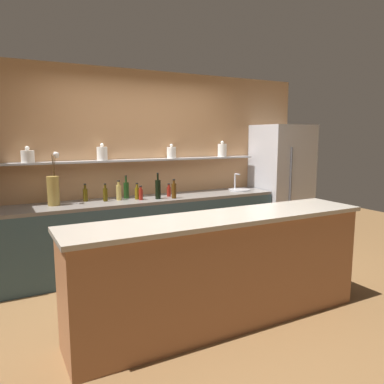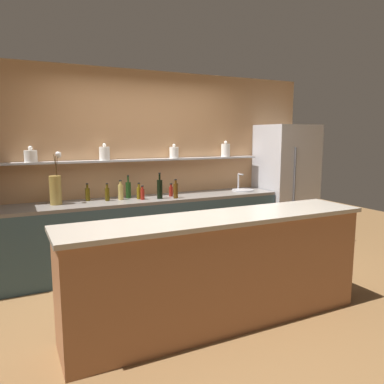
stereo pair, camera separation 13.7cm
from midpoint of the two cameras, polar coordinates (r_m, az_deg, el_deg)
name	(u,v)px [view 1 (the left image)]	position (r m, az deg, el deg)	size (l,w,h in m)	color
ground_plane	(195,300)	(4.13, -0.50, -16.19)	(12.00, 12.00, 0.00)	brown
back_wall_unit	(140,167)	(5.23, -8.71, 3.79)	(5.20, 0.28, 2.60)	tan
back_counter_unit	(146,233)	(5.02, -7.87, -6.16)	(3.71, 0.62, 0.92)	#334C56
island_counter	(223,270)	(3.51, 3.58, -11.75)	(2.89, 0.61, 1.02)	#99603D
refrigerator	(281,186)	(6.05, 12.78, 0.93)	(0.79, 0.73, 1.89)	#B7B7BC
flower_vase	(53,188)	(4.68, -21.15, 0.50)	(0.16, 0.14, 0.63)	olive
sink_fixture	(239,189)	(5.62, 6.49, 0.46)	(0.32, 0.32, 0.25)	#B7B7BC
bottle_oil_0	(105,194)	(4.79, -13.87, -0.32)	(0.05, 0.05, 0.22)	#47380A
bottle_sauce_1	(141,194)	(4.81, -8.62, -0.30)	(0.05, 0.05, 0.18)	maroon
bottle_oil_2	(137,193)	(4.86, -9.16, -0.14)	(0.06, 0.06, 0.21)	brown
bottle_oil_3	(85,194)	(4.85, -16.73, -0.35)	(0.06, 0.06, 0.22)	#47380A
bottle_spirit_4	(119,192)	(4.84, -11.90, 0.00)	(0.07, 0.07, 0.25)	tan
bottle_spirit_5	(174,190)	(4.88, -3.58, 0.26)	(0.06, 0.06, 0.25)	#4C2D0C
bottle_wine_6	(126,190)	(4.95, -10.78, 0.32)	(0.07, 0.07, 0.30)	#193814
bottle_sauce_7	(169,191)	(5.04, -4.33, 0.14)	(0.05, 0.05, 0.18)	maroon
bottle_wine_8	(158,189)	(4.86, -6.02, 0.47)	(0.07, 0.07, 0.34)	black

